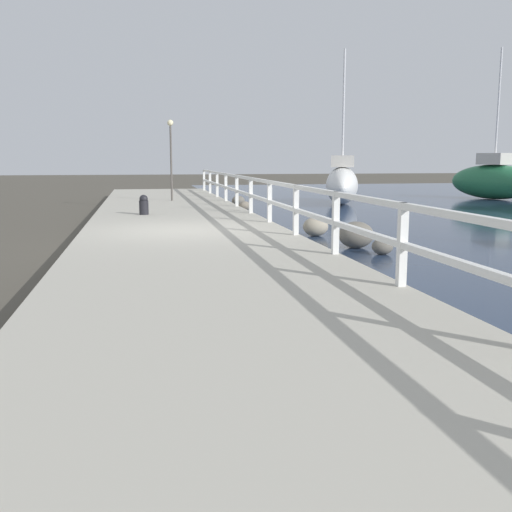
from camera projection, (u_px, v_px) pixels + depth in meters
ground_plane at (186, 246)px, 12.90m from camera, size 120.00×120.00×0.00m
dock_walkway at (186, 238)px, 12.87m from camera, size 4.42×36.00×0.35m
railing at (282, 197)px, 13.13m from camera, size 0.10×32.50×1.00m
boulder_far_strip at (356, 235)px, 12.60m from camera, size 0.75×0.67×0.56m
boulder_mid_strip at (238, 201)px, 24.11m from camera, size 0.52×0.47×0.39m
boulder_downstream at (316, 227)px, 14.56m from camera, size 0.62×0.56×0.47m
boulder_near_dock at (382, 246)px, 11.76m from camera, size 0.43×0.38×0.32m
boulder_upstream at (245, 206)px, 21.76m from camera, size 0.45×0.40×0.34m
mooring_bollard at (144, 205)px, 16.37m from camera, size 0.25×0.25×0.54m
dock_lamp at (171, 146)px, 21.56m from camera, size 0.22×0.22×2.90m
sailboat_white at (342, 184)px, 24.88m from camera, size 2.94×5.48×6.23m
sailboat_green at (494, 180)px, 27.77m from camera, size 3.15×4.76×6.81m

